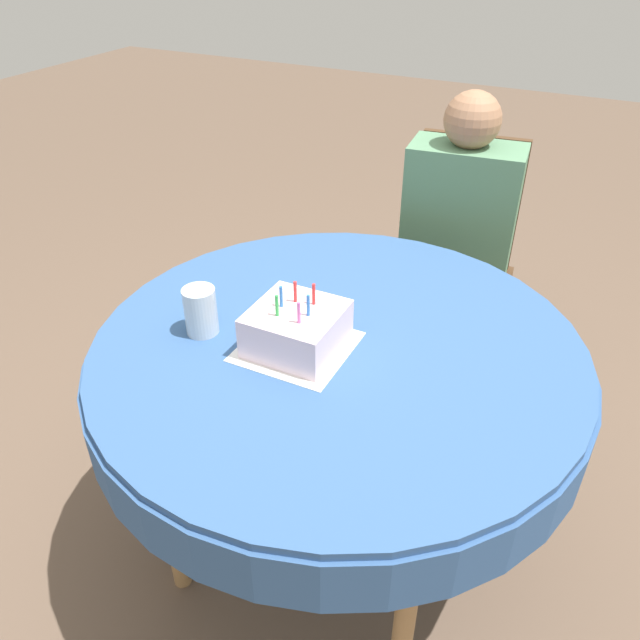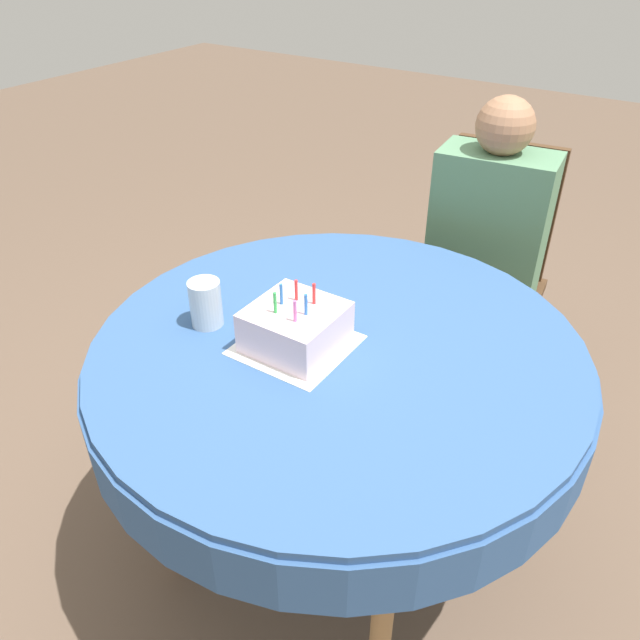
{
  "view_description": "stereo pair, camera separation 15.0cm",
  "coord_description": "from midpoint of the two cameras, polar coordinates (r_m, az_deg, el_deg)",
  "views": [
    {
      "loc": [
        0.52,
        -1.13,
        1.67
      ],
      "look_at": [
        -0.04,
        -0.02,
        0.83
      ],
      "focal_mm": 35.0,
      "sensor_mm": 36.0,
      "label": 1
    },
    {
      "loc": [
        0.65,
        -1.06,
        1.67
      ],
      "look_at": [
        -0.04,
        -0.02,
        0.83
      ],
      "focal_mm": 35.0,
      "sensor_mm": 36.0,
      "label": 2
    }
  ],
  "objects": [
    {
      "name": "ground_plane",
      "position": [
        2.08,
        3.48,
        -19.46
      ],
      "size": [
        12.0,
        12.0,
        0.0
      ],
      "primitive_type": "plane",
      "color": "brown"
    },
    {
      "name": "chair",
      "position": [
        2.42,
        16.63,
        4.3
      ],
      "size": [
        0.47,
        0.47,
        0.98
      ],
      "rotation": [
        0.0,
        0.0,
        0.11
      ],
      "color": "#4C331E",
      "rests_on": "ground_plane"
    },
    {
      "name": "dining_table",
      "position": [
        1.59,
        4.3,
        -4.72
      ],
      "size": [
        1.23,
        1.23,
        0.77
      ],
      "color": "#335689",
      "rests_on": "ground_plane"
    },
    {
      "name": "drinking_glass",
      "position": [
        1.58,
        -7.76,
        1.44
      ],
      "size": [
        0.08,
        0.08,
        0.12
      ],
      "color": "silver",
      "rests_on": "dining_table"
    },
    {
      "name": "person",
      "position": [
        2.25,
        16.79,
        7.2
      ],
      "size": [
        0.4,
        0.33,
        1.18
      ],
      "rotation": [
        0.0,
        0.0,
        0.11
      ],
      "color": "#9E7051",
      "rests_on": "ground_plane"
    },
    {
      "name": "birthday_cake",
      "position": [
        1.49,
        0.62,
        -0.73
      ],
      "size": [
        0.21,
        0.21,
        0.16
      ],
      "color": "silver",
      "rests_on": "dining_table"
    },
    {
      "name": "napkin",
      "position": [
        1.52,
        0.61,
        -2.39
      ],
      "size": [
        0.26,
        0.26,
        0.0
      ],
      "color": "white",
      "rests_on": "dining_table"
    }
  ]
}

